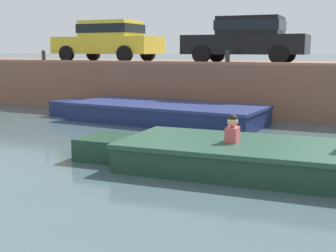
{
  "coord_description": "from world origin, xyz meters",
  "views": [
    {
      "loc": [
        2.88,
        -0.96,
        2.09
      ],
      "look_at": [
        0.35,
        4.51,
        1.11
      ],
      "focal_mm": 50.0,
      "sensor_mm": 36.0,
      "label": 1
    }
  ],
  "objects": [
    {
      "name": "ground_plane",
      "position": [
        0.0,
        6.44,
        0.0
      ],
      "size": [
        400.0,
        400.0,
        0.0
      ],
      "primitive_type": "plane",
      "color": "#3D5156"
    },
    {
      "name": "far_wall_coping",
      "position": [
        0.0,
        13.01,
        1.68
      ],
      "size": [
        60.0,
        0.24,
        0.08
      ],
      "primitive_type": "cube",
      "color": "#9F6C52",
      "rests_on": "far_quay_wall"
    },
    {
      "name": "motorboat_passing",
      "position": [
        1.08,
        6.82,
        0.25
      ],
      "size": [
        6.65,
        2.35,
        0.99
      ],
      "color": "#193828",
      "rests_on": "ground"
    },
    {
      "name": "boat_moored_west_navy",
      "position": [
        -3.09,
        11.21,
        0.27
      ],
      "size": [
        6.9,
        2.65,
        0.55
      ],
      "color": "navy",
      "rests_on": "ground"
    },
    {
      "name": "car_leftmost_yellow",
      "position": [
        -6.88,
        14.71,
        2.49
      ],
      "size": [
        4.14,
        2.0,
        1.54
      ],
      "color": "yellow",
      "rests_on": "far_quay_wall"
    },
    {
      "name": "mooring_bollard_mid",
      "position": [
        -1.6,
        13.14,
        1.88
      ],
      "size": [
        0.15,
        0.15,
        0.45
      ],
      "color": "#2D2B28",
      "rests_on": "far_quay_wall"
    },
    {
      "name": "far_quay_wall",
      "position": [
        0.0,
        15.89,
        0.82
      ],
      "size": [
        60.0,
        6.0,
        1.64
      ],
      "primitive_type": "cube",
      "color": "brown",
      "rests_on": "ground"
    },
    {
      "name": "mooring_bollard_west",
      "position": [
        -8.77,
        13.14,
        1.88
      ],
      "size": [
        0.15,
        0.15,
        0.45
      ],
      "color": "#2D2B28",
      "rests_on": "far_quay_wall"
    },
    {
      "name": "car_left_inner_black",
      "position": [
        -1.41,
        14.72,
        2.49
      ],
      "size": [
        4.16,
        2.13,
        1.54
      ],
      "color": "black",
      "rests_on": "far_quay_wall"
    }
  ]
}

